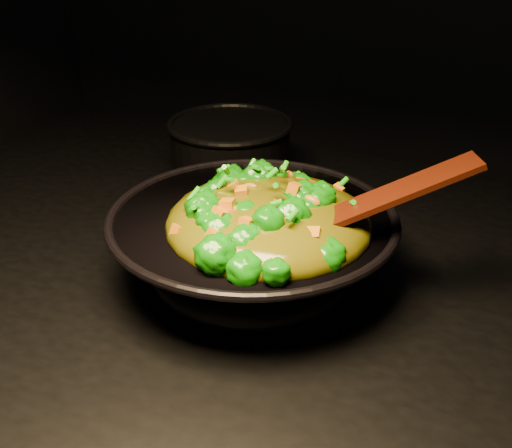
% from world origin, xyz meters
% --- Properties ---
extents(wok, '(0.47, 0.47, 0.10)m').
position_xyz_m(wok, '(0.09, -0.06, 0.95)').
color(wok, black).
rests_on(wok, stovetop).
extents(stir_fry, '(0.31, 0.31, 0.09)m').
position_xyz_m(stir_fry, '(0.12, -0.08, 1.04)').
color(stir_fry, '#137408').
rests_on(stir_fry, wok).
extents(spatula, '(0.24, 0.16, 0.11)m').
position_xyz_m(spatula, '(0.23, -0.06, 1.05)').
color(spatula, '#321507').
rests_on(spatula, wok).
extents(back_pot, '(0.25, 0.25, 0.12)m').
position_xyz_m(back_pot, '(-0.09, 0.21, 0.96)').
color(back_pot, black).
rests_on(back_pot, stovetop).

